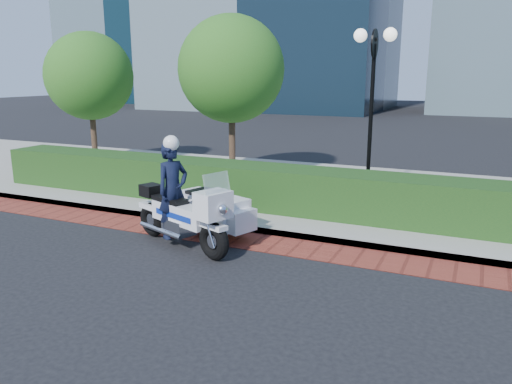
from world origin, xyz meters
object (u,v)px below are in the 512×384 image
at_px(police_motorcycle, 193,206).
at_px(tree_a, 89,76).
at_px(lamppost, 372,88).
at_px(tree_b, 231,69).

bearing_deg(police_motorcycle, tree_a, 163.88).
bearing_deg(lamppost, tree_a, 172.59).
distance_m(lamppost, police_motorcycle, 5.39).
height_order(lamppost, police_motorcycle, lamppost).
distance_m(tree_a, police_motorcycle, 9.53).
distance_m(lamppost, tree_a, 10.09).
height_order(tree_a, police_motorcycle, tree_a).
xyz_separation_m(lamppost, tree_b, (-4.50, 1.30, 0.48)).
bearing_deg(lamppost, police_motorcycle, -121.92).
distance_m(tree_b, police_motorcycle, 6.39).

